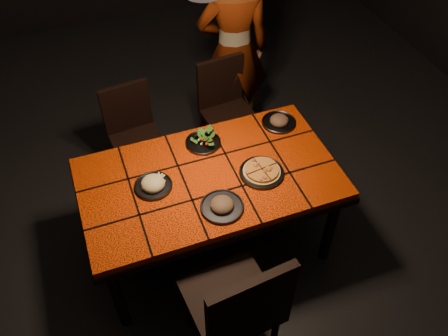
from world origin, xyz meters
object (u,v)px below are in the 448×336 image
object	(u,v)px
chair_near	(239,307)
diner	(234,51)
dining_table	(210,184)
chair_far_left	(133,129)
chair_far_right	(225,104)
plate_pasta	(153,185)
plate_pizza	(262,172)

from	to	relation	value
chair_near	diner	world-z (taller)	diner
dining_table	chair_far_left	xyz separation A→B (m)	(-0.32, 0.91, -0.20)
diner	chair_far_left	bearing A→B (deg)	27.57
chair_far_right	plate_pasta	world-z (taller)	chair_far_right
chair_near	plate_pasta	size ratio (longest dim) A/B	4.43
dining_table	plate_pasta	bearing A→B (deg)	174.70
chair_far_left	plate_pizza	xyz separation A→B (m)	(0.63, -1.00, 0.29)
chair_near	diner	bearing A→B (deg)	-115.77
dining_table	chair_far_right	world-z (taller)	chair_far_right
plate_pasta	plate_pizza	bearing A→B (deg)	-10.96
dining_table	plate_pasta	xyz separation A→B (m)	(-0.35, 0.03, 0.10)
chair_far_left	plate_pasta	distance (m)	0.92
chair_far_right	diner	bearing A→B (deg)	50.91
chair_near	dining_table	bearing A→B (deg)	-103.74
diner	plate_pizza	distance (m)	1.31
chair_near	chair_far_left	bearing A→B (deg)	-88.88
chair_far_left	diner	size ratio (longest dim) A/B	0.52
plate_pizza	dining_table	bearing A→B (deg)	162.95
plate_pasta	dining_table	bearing A→B (deg)	-5.30
dining_table	chair_near	distance (m)	0.82
chair_near	chair_far_right	bearing A→B (deg)	-113.68
chair_near	chair_far_right	size ratio (longest dim) A/B	1.20
dining_table	chair_near	xyz separation A→B (m)	(-0.12, -0.81, -0.08)
plate_pizza	diner	bearing A→B (deg)	76.51
diner	plate_pizza	size ratio (longest dim) A/B	5.70
plate_pizza	plate_pasta	distance (m)	0.67
chair_near	chair_far_right	xyz separation A→B (m)	(0.57, 1.73, -0.10)
chair_near	plate_pizza	distance (m)	0.85
chair_near	diner	distance (m)	2.13
chair_near	chair_far_left	distance (m)	1.73
chair_far_left	chair_far_right	xyz separation A→B (m)	(0.77, 0.02, 0.02)
dining_table	chair_far_left	size ratio (longest dim) A/B	1.95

